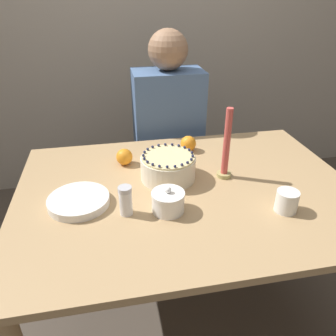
# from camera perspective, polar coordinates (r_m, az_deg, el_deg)

# --- Properties ---
(ground_plane) EXTENTS (12.00, 12.00, 0.00)m
(ground_plane) POSITION_cam_1_polar(r_m,az_deg,el_deg) (1.86, 2.71, -22.84)
(ground_plane) COLOR #4C4238
(wall_behind) EXTENTS (8.00, 0.05, 2.60)m
(wall_behind) POSITION_cam_1_polar(r_m,az_deg,el_deg) (2.53, -4.67, 25.36)
(wall_behind) COLOR #ADA393
(wall_behind) RESTS_ON ground_plane
(dining_table) EXTENTS (1.39, 1.01, 0.73)m
(dining_table) POSITION_cam_1_polar(r_m,az_deg,el_deg) (1.42, 3.29, -7.06)
(dining_table) COLOR tan
(dining_table) RESTS_ON ground_plane
(cake) EXTENTS (0.24, 0.24, 0.12)m
(cake) POSITION_cam_1_polar(r_m,az_deg,el_deg) (1.40, 0.00, 0.15)
(cake) COLOR #EFE5CC
(cake) RESTS_ON dining_table
(sugar_bowl) EXTENTS (0.12, 0.12, 0.10)m
(sugar_bowl) POSITION_cam_1_polar(r_m,az_deg,el_deg) (1.20, 0.01, -5.86)
(sugar_bowl) COLOR white
(sugar_bowl) RESTS_ON dining_table
(sugar_shaker) EXTENTS (0.05, 0.05, 0.11)m
(sugar_shaker) POSITION_cam_1_polar(r_m,az_deg,el_deg) (1.19, -7.39, -5.63)
(sugar_shaker) COLOR white
(sugar_shaker) RESTS_ON dining_table
(plate_stack) EXTENTS (0.23, 0.23, 0.03)m
(plate_stack) POSITION_cam_1_polar(r_m,az_deg,el_deg) (1.30, -15.29, -5.55)
(plate_stack) COLOR white
(plate_stack) RESTS_ON dining_table
(candle) EXTENTS (0.06, 0.06, 0.31)m
(candle) POSITION_cam_1_polar(r_m,az_deg,el_deg) (1.40, 10.10, 3.15)
(candle) COLOR tan
(candle) RESTS_ON dining_table
(cup) EXTENTS (0.08, 0.08, 0.08)m
(cup) POSITION_cam_1_polar(r_m,az_deg,el_deg) (1.28, 19.97, -5.46)
(cup) COLOR white
(cup) RESTS_ON dining_table
(orange_fruit_0) EXTENTS (0.08, 0.08, 0.08)m
(orange_fruit_0) POSITION_cam_1_polar(r_m,az_deg,el_deg) (1.53, -7.60, 1.94)
(orange_fruit_0) COLOR orange
(orange_fruit_0) RESTS_ON dining_table
(orange_fruit_1) EXTENTS (0.08, 0.08, 0.08)m
(orange_fruit_1) POSITION_cam_1_polar(r_m,az_deg,el_deg) (1.65, 3.56, 4.27)
(orange_fruit_1) COLOR orange
(orange_fruit_1) RESTS_ON dining_table
(person_man_blue_shirt) EXTENTS (0.40, 0.34, 1.27)m
(person_man_blue_shirt) POSITION_cam_1_polar(r_m,az_deg,el_deg) (2.05, 0.00, 3.04)
(person_man_blue_shirt) COLOR #595960
(person_man_blue_shirt) RESTS_ON ground_plane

